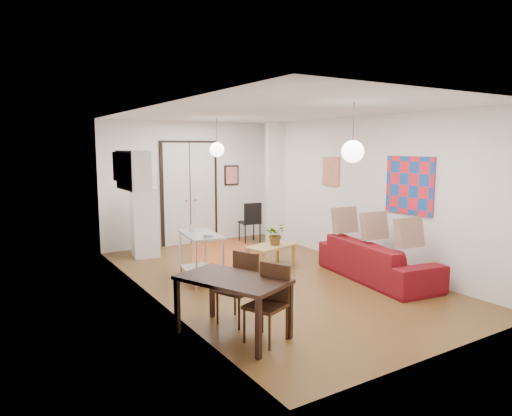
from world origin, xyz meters
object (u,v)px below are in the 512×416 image
coffee_table (271,248)px  fridge (145,222)px  sofa (377,260)px  dining_chair_far (262,297)px  kitchen_counter (201,251)px  dining_chair_near (234,282)px  dining_table (233,284)px  black_side_chair (248,218)px

coffee_table → fridge: fridge is taller
sofa → fridge: 4.79m
fridge → dining_chair_far: bearing=-83.8°
kitchen_counter → dining_chair_near: 1.95m
coffee_table → dining_chair_near: (-1.94, -2.01, 0.16)m
sofa → dining_chair_far: bearing=116.7°
dining_table → dining_chair_near: bearing=59.8°
kitchen_counter → dining_table: 2.44m
dining_chair_far → dining_table: bearing=-158.3°
sofa → dining_table: 3.42m
coffee_table → dining_chair_far: bearing=-125.6°
coffee_table → dining_chair_near: 2.80m
coffee_table → kitchen_counter: kitchen_counter is taller
dining_chair_far → kitchen_counter: bearing=148.1°
kitchen_counter → dining_chair_far: (-0.41, -2.60, 0.00)m
black_side_chair → dining_chair_near: bearing=65.3°
kitchen_counter → dining_chair_near: (-0.41, -1.90, 0.00)m
kitchen_counter → sofa: bearing=-22.5°
dining_table → dining_chair_far: size_ratio=1.67×
fridge → dining_chair_near: 4.13m
dining_chair_near → black_side_chair: bearing=124.2°
coffee_table → kitchen_counter: size_ratio=0.92×
dining_table → black_side_chair: size_ratio=1.56×
kitchen_counter → black_side_chair: (2.38, 2.42, 0.05)m
coffee_table → dining_table: bearing=-131.9°
kitchen_counter → coffee_table: bearing=11.9°
coffee_table → dining_chair_far: dining_chair_far is taller
coffee_table → sofa: bearing=-56.1°
sofa → dining_chair_near: (-3.06, -0.34, 0.18)m
kitchen_counter → black_side_chair: 3.40m
sofa → dining_table: size_ratio=1.56×
fridge → dining_table: bearing=-87.1°
sofa → kitchen_counter: kitchen_counter is taller
dining_table → dining_chair_near: 0.53m
sofa → coffee_table: 2.01m
dining_chair_near → coffee_table: bearing=113.1°
dining_table → black_side_chair: 5.66m
coffee_table → dining_table: size_ratio=0.70×
fridge → black_side_chair: size_ratio=1.50×
sofa → black_side_chair: (-0.27, 3.99, 0.23)m
fridge → dining_chair_far: fridge is taller
fridge → dining_chair_near: bearing=-84.1°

